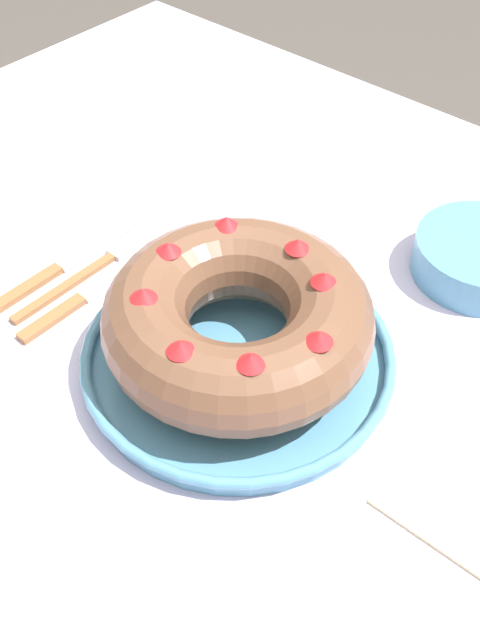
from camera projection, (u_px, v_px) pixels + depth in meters
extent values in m
cube|color=silver|center=(224.00, 388.00, 0.80)|extent=(1.49, 1.26, 0.03)
cylinder|color=brown|center=(170.00, 195.00, 1.68)|extent=(0.06, 0.06, 0.73)
cylinder|color=#518EB2|center=(240.00, 363.00, 0.80)|extent=(0.32, 0.32, 0.01)
torus|color=#518EB2|center=(240.00, 354.00, 0.78)|extent=(0.33, 0.33, 0.01)
torus|color=brown|center=(240.00, 320.00, 0.75)|extent=(0.28, 0.28, 0.09)
cone|color=red|center=(180.00, 346.00, 0.66)|extent=(0.03, 0.03, 0.01)
cone|color=red|center=(251.00, 360.00, 0.65)|extent=(0.04, 0.04, 0.01)
cone|color=red|center=(319.00, 337.00, 0.67)|extent=(0.04, 0.04, 0.01)
cone|color=red|center=(325.00, 278.00, 0.72)|extent=(0.04, 0.04, 0.01)
cone|color=red|center=(298.00, 244.00, 0.76)|extent=(0.04, 0.04, 0.01)
cone|color=red|center=(227.00, 221.00, 0.78)|extent=(0.04, 0.04, 0.01)
cone|color=red|center=(168.00, 247.00, 0.75)|extent=(0.04, 0.04, 0.01)
cone|color=red|center=(143.00, 294.00, 0.71)|extent=(0.03, 0.03, 0.01)
cube|color=#936038|center=(65.00, 288.00, 0.88)|extent=(0.01, 0.15, 0.01)
cube|color=silver|center=(130.00, 245.00, 0.94)|extent=(0.02, 0.06, 0.01)
cube|color=#936038|center=(26.00, 289.00, 0.88)|extent=(0.02, 0.10, 0.01)
cube|color=silver|center=(97.00, 244.00, 0.94)|extent=(0.02, 0.12, 0.00)
cube|color=#936038|center=(52.00, 319.00, 0.85)|extent=(0.02, 0.09, 0.01)
cube|color=silver|center=(117.00, 275.00, 0.90)|extent=(0.02, 0.11, 0.00)
cube|color=beige|center=(472.00, 511.00, 0.68)|extent=(0.16, 0.11, 0.00)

